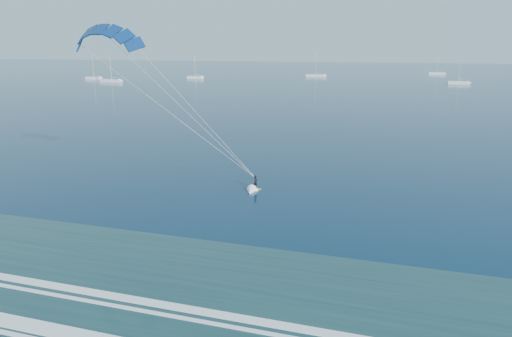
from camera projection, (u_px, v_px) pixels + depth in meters
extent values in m
cube|color=#1E423F|center=(190.00, 327.00, 25.11)|extent=(600.00, 22.00, 0.03)
cube|color=white|center=(201.00, 312.00, 26.49)|extent=(600.00, 0.70, 0.07)
cube|color=gold|center=(256.00, 189.00, 49.36)|extent=(1.19, 0.38, 0.07)
imported|color=black|center=(256.00, 182.00, 49.16)|extent=(0.42, 0.58, 1.47)
cone|color=white|center=(251.00, 192.00, 48.19)|extent=(1.31, 1.74, 1.10)
cube|color=white|center=(112.00, 81.00, 196.59)|extent=(9.40, 2.40, 1.20)
cylinder|color=silver|center=(110.00, 66.00, 194.95)|extent=(0.18, 0.18, 11.49)
cylinder|color=silver|center=(114.00, 78.00, 195.90)|extent=(2.60, 0.12, 0.12)
cube|color=white|center=(195.00, 77.00, 218.38)|extent=(7.73, 2.40, 1.20)
cylinder|color=silver|center=(195.00, 66.00, 216.99)|extent=(0.18, 0.18, 9.55)
cylinder|color=silver|center=(197.00, 74.00, 217.69)|extent=(2.60, 0.12, 0.12)
cube|color=white|center=(316.00, 76.00, 231.64)|extent=(9.92, 2.40, 1.20)
cylinder|color=silver|center=(316.00, 62.00, 229.92)|extent=(0.18, 0.18, 12.00)
cylinder|color=silver|center=(318.00, 73.00, 230.94)|extent=(2.60, 0.12, 0.12)
cube|color=white|center=(459.00, 83.00, 186.23)|extent=(8.25, 2.40, 1.20)
cylinder|color=silver|center=(460.00, 68.00, 184.74)|extent=(0.18, 0.18, 10.31)
cylinder|color=silver|center=(462.00, 79.00, 185.53)|extent=(2.60, 0.12, 0.12)
cube|color=white|center=(437.00, 73.00, 250.35)|extent=(8.41, 2.40, 1.20)
cylinder|color=silver|center=(438.00, 63.00, 248.86)|extent=(0.18, 0.18, 10.27)
cylinder|color=silver|center=(439.00, 71.00, 249.65)|extent=(2.60, 0.12, 0.12)
cube|color=white|center=(94.00, 78.00, 213.04)|extent=(7.90, 2.40, 1.20)
cylinder|color=silver|center=(93.00, 66.00, 211.62)|extent=(0.18, 0.18, 9.77)
cylinder|color=silver|center=(96.00, 75.00, 212.35)|extent=(2.60, 0.12, 0.12)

